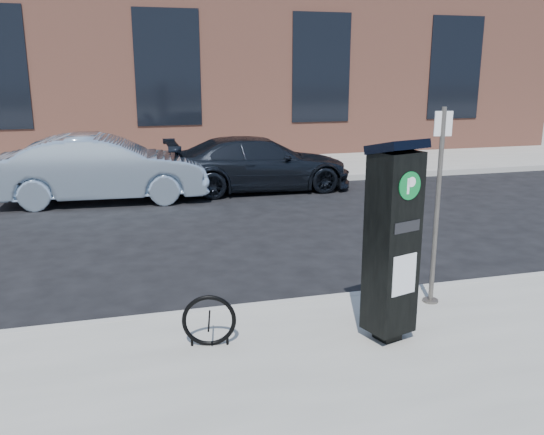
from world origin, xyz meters
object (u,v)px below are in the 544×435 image
object	(u,v)px
car_silver	(103,168)
car_dark	(259,164)
parking_kiosk	(392,240)
sign_pole	(437,209)
bike_rack	(209,321)

from	to	relation	value
car_silver	car_dark	world-z (taller)	car_silver
parking_kiosk	sign_pole	size ratio (longest dim) A/B	0.90
sign_pole	car_silver	distance (m)	8.58
sign_pole	car_silver	world-z (taller)	sign_pole
parking_kiosk	car_dark	xyz separation A→B (m)	(0.78, 8.69, -0.58)
parking_kiosk	car_silver	distance (m)	8.91
sign_pole	bike_rack	size ratio (longest dim) A/B	4.24
sign_pole	car_dark	xyz separation A→B (m)	(-0.20, 7.91, -0.67)
bike_rack	sign_pole	bearing A→B (deg)	19.52
car_dark	car_silver	bearing A→B (deg)	95.28
parking_kiosk	bike_rack	bearing A→B (deg)	152.70
parking_kiosk	bike_rack	world-z (taller)	parking_kiosk
sign_pole	parking_kiosk	bearing A→B (deg)	-130.99
car_silver	car_dark	distance (m)	3.75
sign_pole	bike_rack	world-z (taller)	sign_pole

